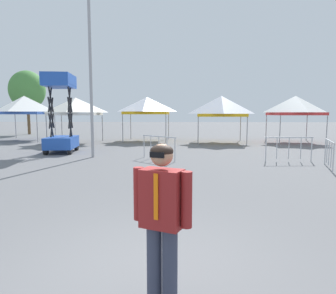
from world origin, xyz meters
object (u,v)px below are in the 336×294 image
object	(u,v)px
crowd_barrier_mid_lot	(329,149)
canopy_tent_far_right	(24,105)
canopy_tent_behind_right	(295,106)
tree_behind_tents_left	(27,90)
canopy_tent_left_of_center	(221,106)
canopy_tent_right_of_center	(76,106)
person_foreground	(162,216)
canopy_tent_behind_left	(147,106)
crowd_barrier_near_person	(289,144)
crowd_barrier_by_lift	(159,143)
scissor_lift	(61,129)
light_pole_near_lift	(90,49)

from	to	relation	value
crowd_barrier_mid_lot	canopy_tent_far_right	bearing A→B (deg)	147.37
canopy_tent_far_right	canopy_tent_behind_right	size ratio (longest dim) A/B	1.08
canopy_tent_far_right	tree_behind_tents_left	size ratio (longest dim) A/B	0.58
canopy_tent_left_of_center	crowd_barrier_mid_lot	bearing A→B (deg)	-74.47
canopy_tent_right_of_center	tree_behind_tents_left	distance (m)	11.75
person_foreground	canopy_tent_behind_right	bearing A→B (deg)	66.83
canopy_tent_behind_left	crowd_barrier_near_person	distance (m)	12.42
canopy_tent_left_of_center	crowd_barrier_near_person	world-z (taller)	canopy_tent_left_of_center
crowd_barrier_by_lift	crowd_barrier_near_person	bearing A→B (deg)	-3.06
scissor_lift	canopy_tent_behind_right	bearing A→B (deg)	24.04
person_foreground	crowd_barrier_near_person	distance (m)	11.25
canopy_tent_left_of_center	light_pole_near_lift	size ratio (longest dim) A/B	0.40
person_foreground	crowd_barrier_mid_lot	world-z (taller)	person_foreground
tree_behind_tents_left	crowd_barrier_near_person	xyz separation A→B (m)	(19.98, -16.27, -3.61)
canopy_tent_behind_left	scissor_lift	distance (m)	8.28
canopy_tent_behind_right	crowd_barrier_mid_lot	distance (m)	11.07
canopy_tent_left_of_center	light_pole_near_lift	world-z (taller)	light_pole_near_lift
canopy_tent_behind_right	canopy_tent_behind_left	bearing A→B (deg)	175.87
light_pole_near_lift	crowd_barrier_mid_lot	xyz separation A→B (m)	(9.83, -2.46, -4.27)
scissor_lift	light_pole_near_lift	bearing A→B (deg)	-37.51
person_foreground	light_pole_near_lift	distance (m)	12.47
canopy_tent_behind_left	light_pole_near_lift	distance (m)	9.37
canopy_tent_far_right	light_pole_near_lift	bearing A→B (deg)	-48.14
canopy_tent_left_of_center	scissor_lift	xyz separation A→B (m)	(-9.18, -6.06, -1.35)
person_foreground	crowd_barrier_by_lift	xyz separation A→B (m)	(-0.89, 10.48, -0.28)
canopy_tent_far_right	scissor_lift	size ratio (longest dim) A/B	0.88
canopy_tent_far_right	tree_behind_tents_left	world-z (taller)	tree_behind_tents_left
canopy_tent_behind_right	light_pole_near_lift	world-z (taller)	light_pole_near_lift
light_pole_near_lift	tree_behind_tents_left	size ratio (longest dim) A/B	1.42
canopy_tent_behind_right	crowd_barrier_mid_lot	size ratio (longest dim) A/B	1.66
canopy_tent_behind_left	person_foreground	bearing A→B (deg)	-82.71
canopy_tent_right_of_center	crowd_barrier_near_person	distance (m)	14.47
canopy_tent_behind_left	scissor_lift	xyz separation A→B (m)	(-3.72, -7.25, -1.42)
person_foreground	crowd_barrier_near_person	size ratio (longest dim) A/B	0.85
tree_behind_tents_left	canopy_tent_behind_left	bearing A→B (deg)	-26.98
light_pole_near_lift	canopy_tent_right_of_center	bearing A→B (deg)	115.20
canopy_tent_behind_left	canopy_tent_left_of_center	distance (m)	5.59
scissor_lift	tree_behind_tents_left	size ratio (longest dim) A/B	0.66
canopy_tent_far_right	canopy_tent_right_of_center	size ratio (longest dim) A/B	1.06
scissor_lift	crowd_barrier_near_person	bearing A→B (deg)	-13.15
canopy_tent_right_of_center	canopy_tent_left_of_center	world-z (taller)	canopy_tent_left_of_center
canopy_tent_far_right	crowd_barrier_near_person	world-z (taller)	canopy_tent_far_right
canopy_tent_left_of_center	light_pole_near_lift	bearing A→B (deg)	-132.12
tree_behind_tents_left	crowd_barrier_by_lift	xyz separation A→B (m)	(14.32, -15.97, -3.61)
canopy_tent_right_of_center	crowd_barrier_near_person	xyz separation A→B (m)	(12.09, -7.75, -1.81)
person_foreground	tree_behind_tents_left	size ratio (longest dim) A/B	0.28
crowd_barrier_by_lift	tree_behind_tents_left	bearing A→B (deg)	131.88
canopy_tent_far_right	canopy_tent_behind_right	bearing A→B (deg)	-2.34
canopy_tent_far_right	canopy_tent_behind_left	xyz separation A→B (m)	(9.58, -0.05, -0.06)
light_pole_near_lift	crowd_barrier_near_person	world-z (taller)	light_pole_near_lift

